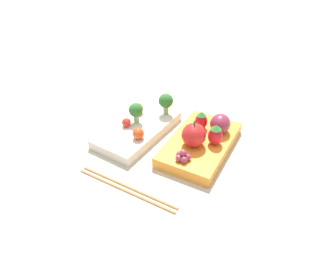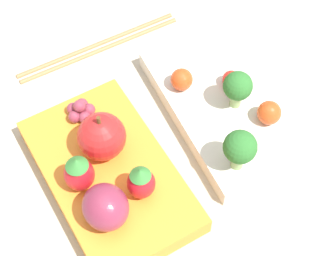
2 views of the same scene
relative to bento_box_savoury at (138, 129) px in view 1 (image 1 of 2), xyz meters
name	(u,v)px [view 1 (image 1 of 2)]	position (x,y,z in m)	size (l,w,h in m)	color
ground_plane	(168,139)	(0.01, -0.07, -0.01)	(4.00, 4.00, 0.00)	#BCB29E
bento_box_savoury	(138,129)	(0.00, 0.00, 0.00)	(0.22, 0.13, 0.02)	silver
bento_box_fruit	(200,144)	(0.01, -0.15, 0.00)	(0.21, 0.12, 0.02)	orange
broccoli_floret_0	(166,102)	(0.07, -0.03, 0.04)	(0.03, 0.03, 0.05)	#93B770
broccoli_floret_1	(137,110)	(0.02, 0.01, 0.04)	(0.03, 0.03, 0.05)	#93B770
cherry_tomato_0	(126,122)	(-0.01, 0.02, 0.02)	(0.02, 0.02, 0.02)	red
cherry_tomato_1	(138,108)	(0.05, 0.03, 0.02)	(0.03, 0.03, 0.03)	#DB4C1E
cherry_tomato_2	(138,134)	(-0.04, -0.03, 0.02)	(0.03, 0.03, 0.03)	#DB4C1E
apple	(194,135)	(-0.01, -0.14, 0.04)	(0.05, 0.05, 0.06)	red
strawberry_0	(201,120)	(0.05, -0.13, 0.03)	(0.03, 0.03, 0.04)	red
strawberry_1	(216,134)	(0.01, -0.18, 0.04)	(0.03, 0.03, 0.05)	red
plum	(220,124)	(0.06, -0.17, 0.03)	(0.05, 0.04, 0.04)	#892D47
grape_cluster	(183,156)	(-0.06, -0.14, 0.02)	(0.03, 0.03, 0.02)	#93384C
chopsticks_pair	(127,188)	(-0.16, -0.07, -0.01)	(0.03, 0.21, 0.01)	#A37547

